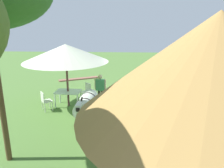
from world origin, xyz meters
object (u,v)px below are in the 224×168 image
object	(u,v)px
patio_dining_table	(68,93)
standing_watcher	(186,71)
patio_chair_near_lawn	(87,90)
patio_chair_east_end	(45,100)
guest_beside_umbrella	(100,87)
thatched_hut	(209,108)
zebra_nearest_camera	(86,105)
zebra_toward_hut	(209,87)
zebra_by_umbrella	(146,96)
striped_lounge_chair	(121,88)
shade_umbrella	(66,53)

from	to	relation	value
patio_dining_table	standing_watcher	world-z (taller)	standing_watcher
patio_chair_near_lawn	patio_chair_east_end	distance (m)	2.26
patio_dining_table	guest_beside_umbrella	xyz separation A→B (m)	(-1.57, -0.11, 0.29)
guest_beside_umbrella	thatched_hut	bearing A→B (deg)	124.68
patio_chair_near_lawn	zebra_nearest_camera	bearing A→B (deg)	141.79
zebra_nearest_camera	zebra_toward_hut	bearing A→B (deg)	-153.01
thatched_hut	zebra_toward_hut	distance (m)	6.42
zebra_nearest_camera	zebra_by_umbrella	xyz separation A→B (m)	(-2.34, -1.26, -0.04)
standing_watcher	striped_lounge_chair	world-z (taller)	standing_watcher
striped_lounge_chair	thatched_hut	bearing A→B (deg)	114.95
patio_chair_near_lawn	zebra_toward_hut	world-z (taller)	zebra_toward_hut
zebra_nearest_camera	zebra_toward_hut	xyz separation A→B (m)	(-5.41, -2.51, 0.01)
patio_chair_east_end	standing_watcher	distance (m)	8.56
thatched_hut	standing_watcher	size ratio (longest dim) A/B	3.25
thatched_hut	guest_beside_umbrella	bearing A→B (deg)	-63.75
striped_lounge_chair	zebra_by_umbrella	world-z (taller)	zebra_by_umbrella
patio_dining_table	patio_chair_east_end	size ratio (longest dim) A/B	1.38
patio_chair_near_lawn	zebra_toward_hut	distance (m)	6.00
thatched_hut	patio_chair_east_end	size ratio (longest dim) A/B	6.16
thatched_hut	patio_dining_table	xyz separation A→B (m)	(4.46, -5.76, -1.69)
shade_umbrella	zebra_toward_hut	size ratio (longest dim) A/B	1.85
patio_chair_near_lawn	striped_lounge_chair	distance (m)	2.29
guest_beside_umbrella	zebra_nearest_camera	world-z (taller)	guest_beside_umbrella
thatched_hut	shade_umbrella	world-z (taller)	thatched_hut
thatched_hut	zebra_by_umbrella	xyz separation A→B (m)	(0.82, -4.62, -1.37)
shade_umbrella	patio_chair_near_lawn	distance (m)	2.37
patio_dining_table	zebra_nearest_camera	bearing A→B (deg)	118.54
thatched_hut	zebra_by_umbrella	distance (m)	4.89
patio_chair_east_end	guest_beside_umbrella	world-z (taller)	guest_beside_umbrella
standing_watcher	guest_beside_umbrella	bearing A→B (deg)	95.13
zebra_by_umbrella	patio_chair_near_lawn	bearing A→B (deg)	150.54
striped_lounge_chair	zebra_by_umbrella	size ratio (longest dim) A/B	0.43
patio_chair_east_end	standing_watcher	xyz separation A→B (m)	(-7.46, -4.16, 0.50)
patio_chair_east_end	striped_lounge_chair	distance (m)	4.54
guest_beside_umbrella	zebra_toward_hut	distance (m)	5.14
striped_lounge_chair	zebra_nearest_camera	size ratio (longest dim) A/B	0.39
thatched_hut	patio_chair_east_end	xyz separation A→B (m)	(5.38, -5.08, -1.81)
patio_chair_east_end	zebra_nearest_camera	size ratio (longest dim) A/B	0.38
patio_chair_east_end	striped_lounge_chair	size ratio (longest dim) A/B	0.99
shade_umbrella	guest_beside_umbrella	world-z (taller)	shade_umbrella
striped_lounge_chair	zebra_nearest_camera	distance (m)	4.88
thatched_hut	striped_lounge_chair	bearing A→B (deg)	-76.47
thatched_hut	zebra_toward_hut	xyz separation A→B (m)	(-2.25, -5.87, -1.31)
patio_chair_near_lawn	guest_beside_umbrella	bearing A→B (deg)	-179.89
patio_chair_east_end	zebra_nearest_camera	world-z (taller)	zebra_nearest_camera
thatched_hut	patio_chair_east_end	bearing A→B (deg)	-43.37
patio_dining_table	zebra_by_umbrella	world-z (taller)	zebra_by_umbrella
thatched_hut	zebra_nearest_camera	bearing A→B (deg)	-46.77
zebra_nearest_camera	zebra_by_umbrella	distance (m)	2.66
patio_dining_table	striped_lounge_chair	distance (m)	3.42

